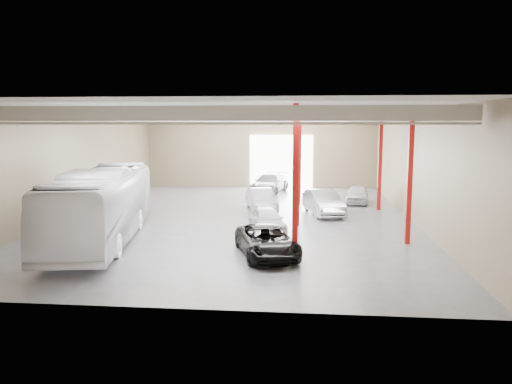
% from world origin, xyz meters
% --- Properties ---
extents(depot_shell, '(22.12, 32.12, 7.06)m').
position_xyz_m(depot_shell, '(0.13, 0.48, 4.98)').
color(depot_shell, '#4D4D52').
rests_on(depot_shell, ground).
extents(coach_bus, '(5.44, 13.95, 3.79)m').
position_xyz_m(coach_bus, '(-6.35, -6.81, 1.90)').
color(coach_bus, white).
rests_on(coach_bus, ground).
extents(black_sedan, '(3.74, 5.57, 1.42)m').
position_xyz_m(black_sedan, '(2.50, -9.14, 0.71)').
color(black_sedan, black).
rests_on(black_sedan, ground).
extents(car_row_a, '(2.77, 4.42, 1.40)m').
position_xyz_m(car_row_a, '(2.12, -3.94, 0.70)').
color(car_row_a, silver).
rests_on(car_row_a, ground).
extents(car_row_b, '(2.80, 4.93, 1.54)m').
position_xyz_m(car_row_b, '(1.19, 3.05, 0.77)').
color(car_row_b, '#B9B9BE').
rests_on(car_row_b, ground).
extents(car_row_c, '(3.59, 6.20, 1.69)m').
position_xyz_m(car_row_c, '(1.15, 12.00, 0.84)').
color(car_row_c, slate).
rests_on(car_row_c, ground).
extents(car_right_near, '(2.92, 5.35, 1.67)m').
position_xyz_m(car_right_near, '(5.50, 1.79, 0.84)').
color(car_right_near, '#AEAFB3').
rests_on(car_right_near, ground).
extents(car_right_far, '(2.18, 4.23, 1.38)m').
position_xyz_m(car_right_far, '(8.30, 6.99, 0.69)').
color(car_right_far, silver).
rests_on(car_right_far, ground).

